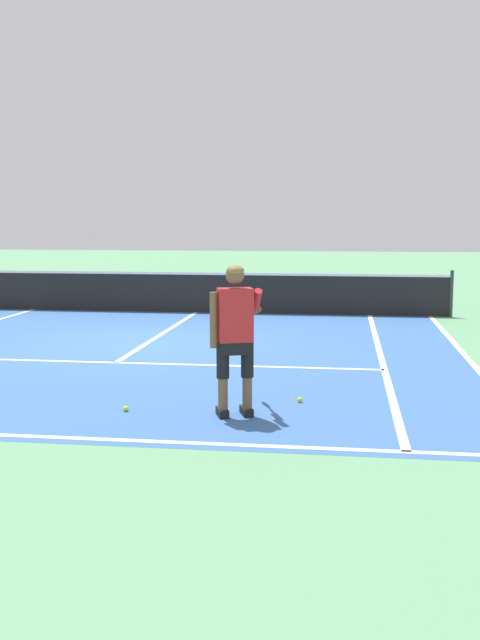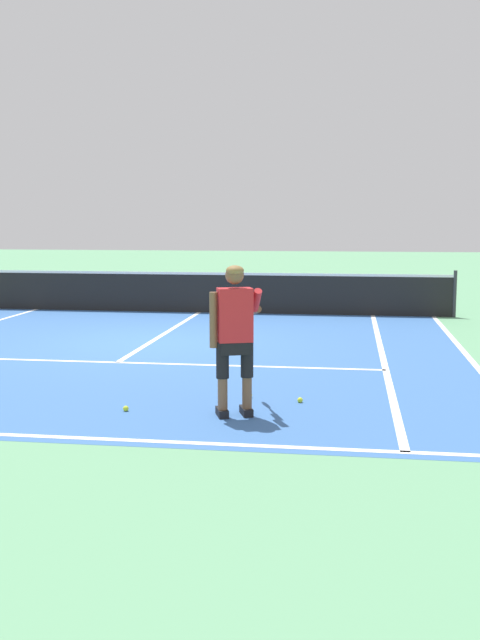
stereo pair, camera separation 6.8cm
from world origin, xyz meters
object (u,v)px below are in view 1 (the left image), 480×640
(tennis_ball_near_feet, at_px, (126,409))
(tennis_ball_mid_court, at_px, (249,395))
(tennis_player, at_px, (235,330))
(tennis_ball_by_baseline, at_px, (300,400))

(tennis_ball_near_feet, relative_size, tennis_ball_mid_court, 1.00)
(tennis_player, bearing_deg, tennis_ball_mid_court, 86.78)
(tennis_ball_mid_court, bearing_deg, tennis_player, -93.22)
(tennis_player, xyz_separation_m, tennis_ball_by_baseline, (0.69, 0.72, -0.96))
(tennis_player, height_order, tennis_ball_near_feet, tennis_player)
(tennis_player, relative_size, tennis_ball_near_feet, 25.95)
(tennis_player, distance_m, tennis_ball_mid_court, 1.30)
(tennis_ball_by_baseline, height_order, tennis_ball_mid_court, same)
(tennis_player, relative_size, tennis_ball_mid_court, 25.95)
(tennis_ball_near_feet, xyz_separation_m, tennis_ball_by_baseline, (1.98, 0.71, 0.00))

